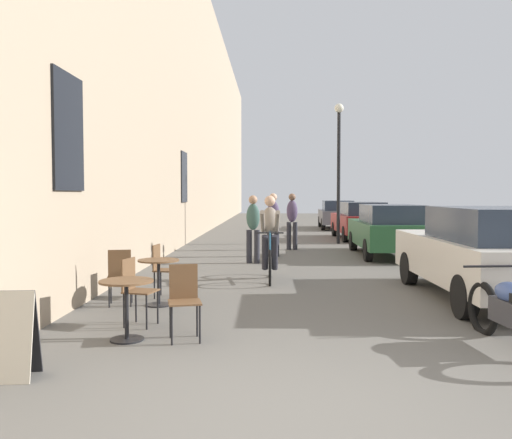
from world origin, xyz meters
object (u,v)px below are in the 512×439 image
(pedestrian_far, at_px, (292,218))
(cyclist_on_bicycle, at_px, (270,240))
(cafe_chair_mid_toward_wall, at_px, (162,267))
(sandwich_board_sign, at_px, (6,335))
(street_lamp, at_px, (339,155))
(cafe_chair_near_toward_wall, at_px, (184,296))
(cafe_chair_near_toward_street, at_px, (136,287))
(parked_car_third, at_px, (360,220))
(cafe_chair_mid_toward_street, at_px, (120,273))
(cafe_table_mid, at_px, (159,272))
(parked_car_second, at_px, (388,229))
(pedestrian_near, at_px, (253,225))
(parked_car_fourth, at_px, (337,214))
(pedestrian_mid, at_px, (273,221))
(parked_car_nearest, at_px, (485,252))
(cafe_table_near, at_px, (126,297))

(pedestrian_far, bearing_deg, cyclist_on_bicycle, -96.63)
(cafe_chair_mid_toward_wall, bearing_deg, sandwich_board_sign, -99.55)
(street_lamp, bearing_deg, cafe_chair_near_toward_wall, -105.36)
(cafe_chair_near_toward_street, height_order, sandwich_board_sign, cafe_chair_near_toward_street)
(pedestrian_far, height_order, parked_car_third, pedestrian_far)
(cafe_chair_mid_toward_street, distance_m, pedestrian_far, 8.94)
(cafe_table_mid, xyz_separation_m, parked_car_second, (5.05, 6.74, 0.23))
(pedestrian_far, distance_m, parked_car_third, 4.81)
(cafe_table_mid, xyz_separation_m, pedestrian_near, (1.30, 5.09, 0.44))
(cafe_chair_mid_toward_wall, bearing_deg, street_lamp, 66.91)
(cafe_chair_mid_toward_street, relative_size, parked_car_fourth, 0.22)
(cafe_chair_near_toward_wall, xyz_separation_m, street_lamp, (3.40, 12.38, 2.59))
(pedestrian_mid, bearing_deg, pedestrian_far, 71.53)
(sandwich_board_sign, xyz_separation_m, pedestrian_near, (2.04, 8.38, 0.55))
(cafe_chair_mid_toward_wall, xyz_separation_m, parked_car_nearest, (5.32, -0.11, 0.28))
(cafe_chair_near_toward_street, bearing_deg, cyclist_on_bicycle, 65.01)
(cafe_chair_near_toward_street, height_order, parked_car_fourth, parked_car_fourth)
(cafe_table_mid, bearing_deg, parked_car_nearest, 5.86)
(parked_car_second, bearing_deg, cafe_chair_near_toward_street, -122.39)
(pedestrian_near, xyz_separation_m, parked_car_third, (3.88, 7.16, -0.22))
(pedestrian_near, height_order, parked_car_second, pedestrian_near)
(cafe_chair_mid_toward_street, bearing_deg, parked_car_nearest, 6.00)
(cafe_table_near, xyz_separation_m, parked_car_second, (5.01, 8.72, 0.23))
(cafe_chair_near_toward_street, height_order, pedestrian_far, pedestrian_far)
(cafe_table_near, distance_m, parked_car_third, 15.13)
(cafe_chair_near_toward_wall, distance_m, pedestrian_near, 7.03)
(cafe_chair_near_toward_wall, height_order, cafe_chair_mid_toward_wall, same)
(cafe_table_mid, bearing_deg, cafe_chair_mid_toward_street, -172.74)
(cafe_table_near, bearing_deg, parked_car_third, 70.14)
(cafe_table_mid, height_order, street_lamp, street_lamp)
(cafe_chair_mid_toward_wall, bearing_deg, parked_car_nearest, -1.20)
(parked_car_fourth, bearing_deg, cyclist_on_bicycle, -101.79)
(sandwich_board_sign, bearing_deg, parked_car_fourth, 75.08)
(parked_car_nearest, bearing_deg, parked_car_second, 91.86)
(pedestrian_far, bearing_deg, cafe_chair_near_toward_wall, -99.37)
(cafe_chair_near_toward_street, xyz_separation_m, cafe_chair_near_toward_wall, (0.75, -0.64, 0.00))
(cafe_table_near, relative_size, parked_car_nearest, 0.17)
(parked_car_third, xyz_separation_m, parked_car_fourth, (-0.12, 6.21, -0.01))
(cafe_chair_mid_toward_street, bearing_deg, parked_car_third, 64.95)
(parked_car_third, bearing_deg, parked_car_nearest, -89.67)
(cyclist_on_bicycle, relative_size, pedestrian_near, 1.03)
(cafe_chair_near_toward_wall, xyz_separation_m, cafe_chair_mid_toward_wall, (-0.79, 2.55, 0.00))
(sandwich_board_sign, bearing_deg, cafe_table_mid, 77.35)
(sandwich_board_sign, height_order, parked_car_nearest, parked_car_nearest)
(cafe_chair_mid_toward_street, xyz_separation_m, parked_car_third, (5.76, 12.33, 0.23))
(cafe_chair_mid_toward_wall, bearing_deg, parked_car_fourth, 73.93)
(street_lamp, distance_m, parked_car_third, 3.14)
(parked_car_third, bearing_deg, parked_car_second, -91.39)
(cafe_chair_near_toward_wall, xyz_separation_m, parked_car_fourth, (4.34, 20.36, 0.22))
(pedestrian_far, distance_m, street_lamp, 3.47)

